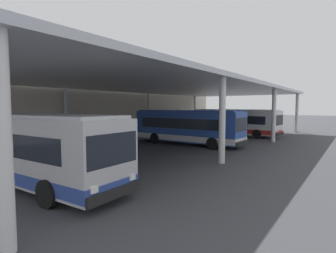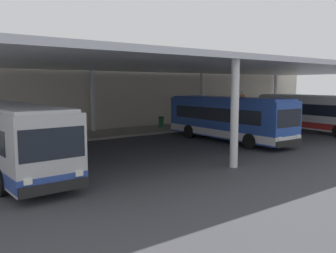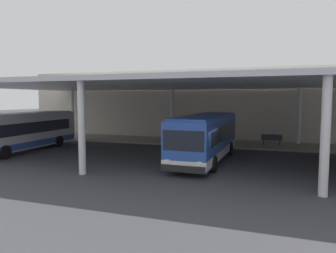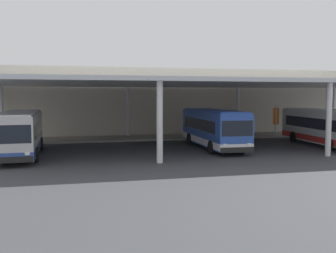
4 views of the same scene
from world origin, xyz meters
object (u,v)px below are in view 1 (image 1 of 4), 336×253
trash_bin (123,132)px  bus_nearest_bay (29,148)px  bench_waiting (148,130)px  banner_sign (179,118)px  bus_middle_bay (235,122)px  bus_second_bay (187,127)px

trash_bin → bus_nearest_bay: bearing=-148.2°
bench_waiting → banner_sign: (5.66, -0.88, 1.32)m
bus_nearest_bay → bench_waiting: bearing=25.6°
bus_nearest_bay → bus_middle_bay: (24.75, 0.13, 0.00)m
bus_nearest_bay → trash_bin: bearing=31.8°
bus_nearest_bay → bus_second_bay: size_ratio=1.00×
bus_second_bay → banner_sign: bearing=36.9°
bus_middle_bay → trash_bin: bus_middle_bay is taller
bus_nearest_bay → banner_sign: size_ratio=3.32×
bus_second_bay → banner_sign: banner_sign is taller
trash_bin → banner_sign: 9.79m
trash_bin → bus_middle_bay: bearing=-44.1°
bus_second_bay → bus_middle_bay: (9.80, -0.77, 0.00)m
bus_nearest_bay → trash_bin: (15.18, 9.42, -0.98)m
bus_nearest_bay → bench_waiting: size_ratio=5.90×
bus_nearest_bay → banner_sign: (24.82, 8.30, 0.32)m
bench_waiting → bus_second_bay: bearing=-116.9°
bench_waiting → banner_sign: size_ratio=0.56×
bench_waiting → bus_middle_bay: bearing=-58.3°
banner_sign → bus_second_bay: bearing=-143.1°
bench_waiting → trash_bin: size_ratio=1.84×
bus_second_bay → bus_nearest_bay: bearing=-176.6°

